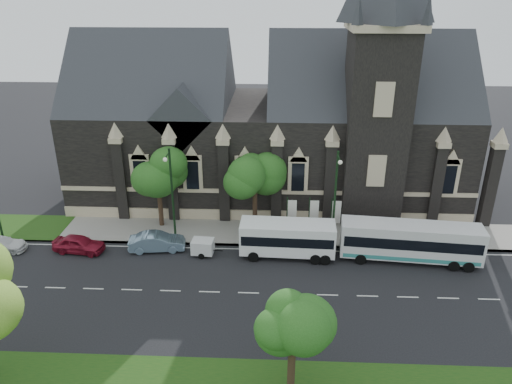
# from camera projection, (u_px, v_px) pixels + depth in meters

# --- Properties ---
(ground) EXTENTS (160.00, 160.00, 0.00)m
(ground) POSITION_uv_depth(u_px,v_px,m) (209.00, 292.00, 37.00)
(ground) COLOR black
(ground) RESTS_ON ground
(sidewalk) EXTENTS (80.00, 5.00, 0.15)m
(sidewalk) POSITION_uv_depth(u_px,v_px,m) (223.00, 232.00, 45.65)
(sidewalk) COLOR gray
(sidewalk) RESTS_ON ground
(museum) EXTENTS (40.00, 17.70, 29.90)m
(museum) POSITION_uv_depth(u_px,v_px,m) (279.00, 122.00, 50.66)
(museum) COLOR black
(museum) RESTS_ON ground
(tree_park_east) EXTENTS (3.40, 3.40, 6.28)m
(tree_park_east) POSITION_uv_depth(u_px,v_px,m) (296.00, 326.00, 26.36)
(tree_park_east) COLOR black
(tree_park_east) RESTS_ON ground
(tree_walk_right) EXTENTS (4.08, 4.08, 7.80)m
(tree_walk_right) POSITION_uv_depth(u_px,v_px,m) (257.00, 171.00, 44.31)
(tree_walk_right) COLOR black
(tree_walk_right) RESTS_ON ground
(tree_walk_left) EXTENTS (3.91, 3.91, 7.64)m
(tree_walk_left) POSITION_uv_depth(u_px,v_px,m) (160.00, 170.00, 44.70)
(tree_walk_left) COLOR black
(tree_walk_left) RESTS_ON ground
(street_lamp_near) EXTENTS (0.36, 1.88, 9.00)m
(street_lamp_near) POSITION_uv_depth(u_px,v_px,m) (335.00, 195.00, 41.01)
(street_lamp_near) COLOR black
(street_lamp_near) RESTS_ON ground
(street_lamp_mid) EXTENTS (0.36, 1.88, 9.00)m
(street_lamp_mid) POSITION_uv_depth(u_px,v_px,m) (172.00, 192.00, 41.58)
(street_lamp_mid) COLOR black
(street_lamp_mid) RESTS_ON ground
(banner_flag_left) EXTENTS (0.90, 0.10, 4.00)m
(banner_flag_left) POSITION_uv_depth(u_px,v_px,m) (290.00, 213.00, 44.00)
(banner_flag_left) COLOR black
(banner_flag_left) RESTS_ON ground
(banner_flag_center) EXTENTS (0.90, 0.10, 4.00)m
(banner_flag_center) POSITION_uv_depth(u_px,v_px,m) (312.00, 214.00, 43.92)
(banner_flag_center) COLOR black
(banner_flag_center) RESTS_ON ground
(banner_flag_right) EXTENTS (0.90, 0.10, 4.00)m
(banner_flag_right) POSITION_uv_depth(u_px,v_px,m) (334.00, 214.00, 43.84)
(banner_flag_right) COLOR black
(banner_flag_right) RESTS_ON ground
(tour_coach) EXTENTS (11.67, 3.55, 3.35)m
(tour_coach) POSITION_uv_depth(u_px,v_px,m) (410.00, 241.00, 40.45)
(tour_coach) COLOR silver
(tour_coach) RESTS_ON ground
(shuttle_bus) EXTENTS (8.11, 3.06, 3.09)m
(shuttle_bus) POSITION_uv_depth(u_px,v_px,m) (288.00, 237.00, 41.20)
(shuttle_bus) COLOR white
(shuttle_bus) RESTS_ON ground
(box_trailer) EXTENTS (2.72, 1.60, 1.43)m
(box_trailer) POSITION_uv_depth(u_px,v_px,m) (203.00, 246.00, 41.66)
(box_trailer) COLOR silver
(box_trailer) RESTS_ON ground
(sedan) EXTENTS (5.05, 2.32, 1.60)m
(sedan) POSITION_uv_depth(u_px,v_px,m) (157.00, 242.00, 42.41)
(sedan) COLOR #7491A8
(sedan) RESTS_ON ground
(car_far_red) EXTENTS (4.66, 2.35, 1.52)m
(car_far_red) POSITION_uv_depth(u_px,v_px,m) (79.00, 244.00, 42.16)
(car_far_red) COLOR maroon
(car_far_red) RESTS_ON ground
(car_far_white) EXTENTS (4.42, 1.89, 1.27)m
(car_far_white) POSITION_uv_depth(u_px,v_px,m) (1.00, 244.00, 42.37)
(car_far_white) COLOR silver
(car_far_white) RESTS_ON ground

